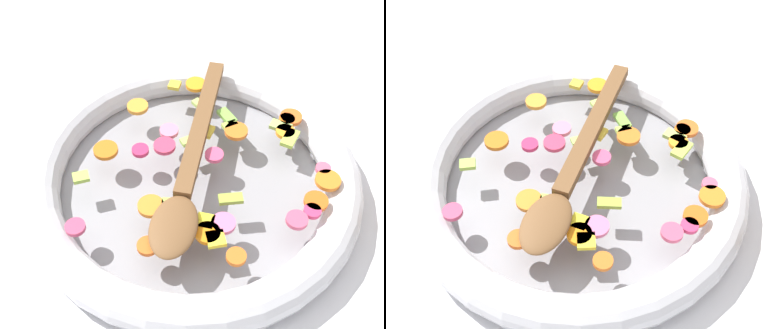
# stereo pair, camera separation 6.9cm
# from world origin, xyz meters

# --- Properties ---
(ground_plane) EXTENTS (4.00, 4.00, 0.00)m
(ground_plane) POSITION_xyz_m (0.00, 0.00, 0.00)
(ground_plane) COLOR silver
(skillet) EXTENTS (0.45, 0.45, 0.05)m
(skillet) POSITION_xyz_m (0.00, 0.00, 0.02)
(skillet) COLOR gray
(skillet) RESTS_ON ground_plane
(chopped_vegetables) EXTENTS (0.35, 0.33, 0.01)m
(chopped_vegetables) POSITION_xyz_m (-0.03, 0.01, 0.05)
(chopped_vegetables) COLOR orange
(chopped_vegetables) RESTS_ON skillet
(wooden_spoon) EXTENTS (0.16, 0.33, 0.01)m
(wooden_spoon) POSITION_xyz_m (0.01, 0.02, 0.06)
(wooden_spoon) COLOR brown
(wooden_spoon) RESTS_ON chopped_vegetables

